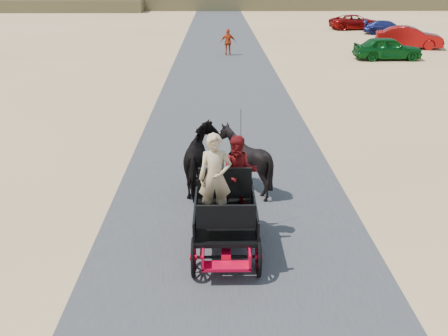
{
  "coord_description": "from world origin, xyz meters",
  "views": [
    {
      "loc": [
        -0.35,
        -11.26,
        5.47
      ],
      "look_at": [
        -0.19,
        -0.65,
        1.2
      ],
      "focal_mm": 40.0,
      "sensor_mm": 36.0,
      "label": 1
    }
  ],
  "objects_px": {
    "pedestrian": "(228,42)",
    "horse_right": "(244,160)",
    "car_d": "(356,22)",
    "car_a": "(388,48)",
    "carriage": "(225,235)",
    "car_c": "(387,28)",
    "horse_left": "(202,161)",
    "car_b": "(409,37)"
  },
  "relations": [
    {
      "from": "car_a",
      "to": "car_b",
      "type": "distance_m",
      "value": 5.72
    },
    {
      "from": "pedestrian",
      "to": "car_b",
      "type": "relative_size",
      "value": 0.37
    },
    {
      "from": "pedestrian",
      "to": "car_b",
      "type": "xyz_separation_m",
      "value": [
        13.18,
        2.93,
        -0.09
      ]
    },
    {
      "from": "horse_right",
      "to": "car_d",
      "type": "height_order",
      "value": "horse_right"
    },
    {
      "from": "horse_left",
      "to": "car_b",
      "type": "xyz_separation_m",
      "value": [
        14.37,
        24.81,
        -0.08
      ]
    },
    {
      "from": "horse_left",
      "to": "car_c",
      "type": "relative_size",
      "value": 0.49
    },
    {
      "from": "horse_right",
      "to": "car_b",
      "type": "relative_size",
      "value": 0.36
    },
    {
      "from": "car_b",
      "to": "car_d",
      "type": "bearing_deg",
      "value": 18.06
    },
    {
      "from": "pedestrian",
      "to": "horse_right",
      "type": "bearing_deg",
      "value": 91.72
    },
    {
      "from": "car_b",
      "to": "car_d",
      "type": "xyz_separation_m",
      "value": [
        -0.75,
        11.96,
        -0.1
      ]
    },
    {
      "from": "carriage",
      "to": "horse_left",
      "type": "relative_size",
      "value": 1.2
    },
    {
      "from": "horse_right",
      "to": "car_b",
      "type": "distance_m",
      "value": 28.13
    },
    {
      "from": "car_b",
      "to": "car_d",
      "type": "distance_m",
      "value": 11.98
    },
    {
      "from": "horse_left",
      "to": "horse_right",
      "type": "xyz_separation_m",
      "value": [
        1.1,
        0.0,
        0.0
      ]
    },
    {
      "from": "carriage",
      "to": "car_b",
      "type": "bearing_deg",
      "value": 63.58
    },
    {
      "from": "horse_left",
      "to": "horse_right",
      "type": "relative_size",
      "value": 1.18
    },
    {
      "from": "car_a",
      "to": "car_c",
      "type": "distance_m",
      "value": 13.36
    },
    {
      "from": "car_a",
      "to": "car_d",
      "type": "height_order",
      "value": "car_a"
    },
    {
      "from": "pedestrian",
      "to": "car_d",
      "type": "height_order",
      "value": "pedestrian"
    },
    {
      "from": "carriage",
      "to": "car_c",
      "type": "bearing_deg",
      "value": 67.48
    },
    {
      "from": "horse_right",
      "to": "car_d",
      "type": "bearing_deg",
      "value": -108.8
    },
    {
      "from": "horse_right",
      "to": "car_d",
      "type": "xyz_separation_m",
      "value": [
        12.52,
        36.77,
        -0.17
      ]
    },
    {
      "from": "carriage",
      "to": "car_c",
      "type": "distance_m",
      "value": 38.66
    },
    {
      "from": "carriage",
      "to": "car_b",
      "type": "height_order",
      "value": "car_b"
    },
    {
      "from": "car_d",
      "to": "horse_right",
      "type": "bearing_deg",
      "value": 152.57
    },
    {
      "from": "car_b",
      "to": "carriage",
      "type": "bearing_deg",
      "value": 168.05
    },
    {
      "from": "pedestrian",
      "to": "car_a",
      "type": "bearing_deg",
      "value": 171.35
    },
    {
      "from": "pedestrian",
      "to": "car_a",
      "type": "relative_size",
      "value": 0.41
    },
    {
      "from": "car_d",
      "to": "car_a",
      "type": "bearing_deg",
      "value": 163.4
    },
    {
      "from": "horse_right",
      "to": "car_c",
      "type": "bearing_deg",
      "value": -113.55
    },
    {
      "from": "carriage",
      "to": "car_b",
      "type": "distance_m",
      "value": 31.05
    },
    {
      "from": "horse_right",
      "to": "car_c",
      "type": "xyz_separation_m",
      "value": [
        14.26,
        32.71,
        -0.26
      ]
    },
    {
      "from": "carriage",
      "to": "horse_left",
      "type": "height_order",
      "value": "horse_left"
    },
    {
      "from": "car_a",
      "to": "car_d",
      "type": "bearing_deg",
      "value": -8.88
    },
    {
      "from": "car_c",
      "to": "car_b",
      "type": "bearing_deg",
      "value": -167.38
    },
    {
      "from": "car_b",
      "to": "car_c",
      "type": "bearing_deg",
      "value": 7.35
    },
    {
      "from": "car_a",
      "to": "car_c",
      "type": "bearing_deg",
      "value": -18.72
    },
    {
      "from": "horse_left",
      "to": "horse_right",
      "type": "bearing_deg",
      "value": -180.0
    },
    {
      "from": "car_c",
      "to": "car_d",
      "type": "bearing_deg",
      "value": 42.95
    },
    {
      "from": "horse_left",
      "to": "pedestrian",
      "type": "xyz_separation_m",
      "value": [
        1.19,
        21.88,
        0.02
      ]
    },
    {
      "from": "carriage",
      "to": "car_c",
      "type": "height_order",
      "value": "car_c"
    },
    {
      "from": "car_a",
      "to": "car_d",
      "type": "distance_m",
      "value": 16.93
    }
  ]
}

